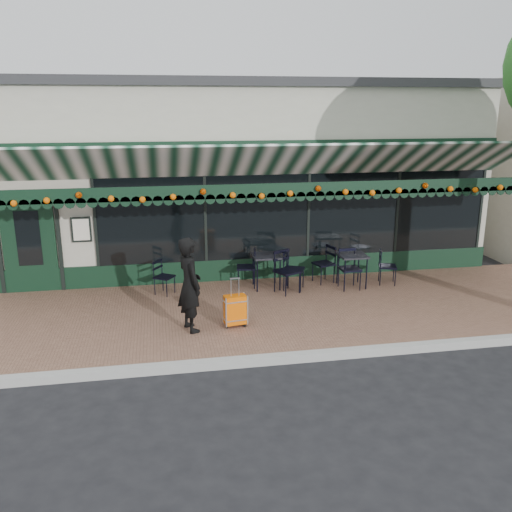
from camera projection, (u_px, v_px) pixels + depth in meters
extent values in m
plane|color=black|center=(289.00, 360.00, 9.03)|extent=(80.00, 80.00, 0.00)
cube|color=brown|center=(266.00, 312.00, 10.90)|extent=(18.00, 4.00, 0.15)
cube|color=#9E9E99|center=(290.00, 358.00, 8.93)|extent=(18.00, 0.16, 0.15)
cube|color=#A8A392|center=(226.00, 170.00, 16.01)|extent=(12.00, 8.00, 4.50)
cube|color=black|center=(300.00, 215.00, 12.56)|extent=(9.20, 0.04, 2.00)
cube|color=black|center=(29.00, 243.00, 11.64)|extent=(1.10, 0.07, 2.20)
cube|color=silver|center=(81.00, 230.00, 11.72)|extent=(0.42, 0.04, 0.55)
cube|color=black|center=(261.00, 191.00, 10.76)|extent=(12.00, 0.03, 0.28)
cylinder|color=#E56207|center=(262.00, 192.00, 10.71)|extent=(11.60, 0.12, 0.12)
imported|color=black|center=(190.00, 285.00, 9.65)|extent=(0.60, 0.73, 1.73)
cube|color=#E25D07|center=(235.00, 310.00, 9.95)|extent=(0.43, 0.28, 0.54)
cube|color=black|center=(235.00, 324.00, 10.03)|extent=(0.43, 0.28, 0.05)
cube|color=silver|center=(235.00, 287.00, 9.83)|extent=(0.18, 0.05, 0.33)
cube|color=black|center=(353.00, 255.00, 12.05)|extent=(0.60, 0.60, 0.04)
cylinder|color=black|center=(345.00, 275.00, 11.86)|extent=(0.03, 0.03, 0.70)
cylinder|color=black|center=(367.00, 274.00, 11.95)|extent=(0.03, 0.03, 0.70)
cylinder|color=black|center=(337.00, 269.00, 12.34)|extent=(0.03, 0.03, 0.70)
cylinder|color=black|center=(358.00, 268.00, 12.43)|extent=(0.03, 0.03, 0.70)
cube|color=black|center=(266.00, 256.00, 11.97)|extent=(0.61, 0.61, 0.04)
cylinder|color=black|center=(257.00, 276.00, 11.79)|extent=(0.03, 0.03, 0.71)
cylinder|color=black|center=(280.00, 275.00, 11.88)|extent=(0.03, 0.03, 0.71)
cylinder|color=black|center=(253.00, 269.00, 12.27)|extent=(0.03, 0.03, 0.71)
cylinder|color=black|center=(275.00, 268.00, 12.36)|extent=(0.03, 0.03, 0.71)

